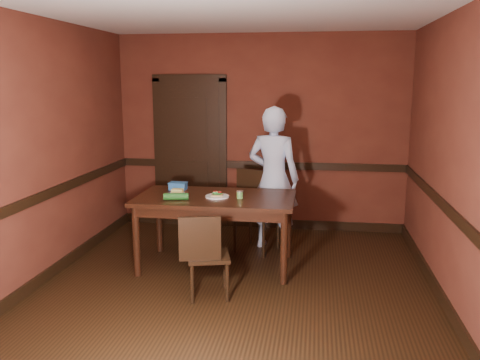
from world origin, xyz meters
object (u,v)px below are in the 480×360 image
(chair_far, at_px, (257,212))
(chair_near, at_px, (209,254))
(sandwich_plate, at_px, (217,196))
(food_tub, at_px, (178,186))
(dining_table, at_px, (216,231))
(sauce_jar, at_px, (240,194))
(person, at_px, (273,178))
(cheese_saucer, at_px, (177,192))

(chair_far, height_order, chair_near, chair_far)
(chair_far, bearing_deg, sandwich_plate, -96.73)
(chair_far, relative_size, food_tub, 4.64)
(dining_table, xyz_separation_m, chair_near, (0.09, -0.80, 0.01))
(sauce_jar, bearing_deg, person, 70.60)
(person, bearing_deg, chair_near, 85.67)
(sauce_jar, bearing_deg, chair_far, 81.19)
(dining_table, xyz_separation_m, chair_far, (0.39, 0.62, 0.08))
(sauce_jar, distance_m, cheese_saucer, 0.75)
(chair_near, height_order, cheese_saucer, cheese_saucer)
(chair_near, bearing_deg, food_tub, -75.82)
(person, bearing_deg, chair_far, 49.85)
(dining_table, xyz_separation_m, sandwich_plate, (0.03, -0.05, 0.42))
(dining_table, distance_m, chair_far, 0.74)
(dining_table, relative_size, cheese_saucer, 10.37)
(person, distance_m, food_tub, 1.18)
(person, height_order, cheese_saucer, person)
(cheese_saucer, xyz_separation_m, food_tub, (-0.05, 0.21, 0.02))
(chair_far, distance_m, food_tub, 1.02)
(dining_table, distance_m, sandwich_plate, 0.43)
(sandwich_plate, relative_size, cheese_saucer, 1.56)
(sandwich_plate, xyz_separation_m, food_tub, (-0.53, 0.32, 0.03))
(sandwich_plate, bearing_deg, chair_far, 61.72)
(dining_table, height_order, chair_near, chair_near)
(dining_table, bearing_deg, sandwich_plate, -60.43)
(person, xyz_separation_m, food_tub, (-1.07, -0.49, -0.03))
(dining_table, relative_size, chair_far, 1.77)
(person, distance_m, cheese_saucer, 1.24)
(chair_near, xyz_separation_m, food_tub, (-0.59, 1.07, 0.44))
(person, xyz_separation_m, cheese_saucer, (-1.02, -0.69, -0.05))
(sauce_jar, xyz_separation_m, cheese_saucer, (-0.73, 0.13, -0.02))
(person, bearing_deg, food_tub, 37.34)
(cheese_saucer, bearing_deg, dining_table, -8.39)
(sandwich_plate, xyz_separation_m, cheese_saucer, (-0.48, 0.11, 0.00))
(chair_far, xyz_separation_m, person, (0.18, 0.14, 0.40))
(cheese_saucer, bearing_deg, food_tub, 103.46)
(person, bearing_deg, cheese_saucer, 47.01)
(sauce_jar, xyz_separation_m, food_tub, (-0.78, 0.34, 0.00))
(sandwich_plate, bearing_deg, person, 56.03)
(sandwich_plate, distance_m, sauce_jar, 0.26)
(dining_table, distance_m, food_tub, 0.73)
(chair_far, bearing_deg, food_tub, -136.99)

